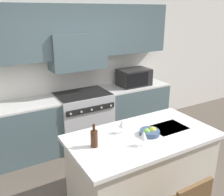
{
  "coord_description": "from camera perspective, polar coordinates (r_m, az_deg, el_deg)",
  "views": [
    {
      "loc": [
        -1.6,
        -1.91,
        2.3
      ],
      "look_at": [
        0.02,
        0.89,
        1.16
      ],
      "focal_mm": 40.0,
      "sensor_mm": 36.0,
      "label": 1
    }
  ],
  "objects": [
    {
      "name": "back_counter",
      "position": [
        4.53,
        -6.64,
        -4.66
      ],
      "size": [
        3.5,
        0.62,
        0.93
      ],
      "color": "#4C6066",
      "rests_on": "ground_plane"
    },
    {
      "name": "microwave",
      "position": [
        4.82,
        5.07,
        4.75
      ],
      "size": [
        0.6,
        0.41,
        0.32
      ],
      "color": "black",
      "rests_on": "back_counter"
    },
    {
      "name": "kitchen_island",
      "position": [
        3.23,
        6.76,
        -15.45
      ],
      "size": [
        1.77,
        0.97,
        0.91
      ],
      "color": "beige",
      "rests_on": "ground_plane"
    },
    {
      "name": "range_stove",
      "position": [
        4.5,
        -6.54,
        -4.63
      ],
      "size": [
        0.93,
        0.7,
        0.95
      ],
      "color": "#B7B7BC",
      "rests_on": "ground_plane"
    },
    {
      "name": "wine_glass_near",
      "position": [
        2.72,
        7.23,
        -8.45
      ],
      "size": [
        0.08,
        0.08,
        0.18
      ],
      "color": "white",
      "rests_on": "kitchen_island"
    },
    {
      "name": "wine_bottle",
      "position": [
        2.7,
        -4.09,
        -9.15
      ],
      "size": [
        0.08,
        0.08,
        0.26
      ],
      "color": "#422314",
      "rests_on": "kitchen_island"
    },
    {
      "name": "fruit_bowl",
      "position": [
        3.0,
        8.59,
        -7.71
      ],
      "size": [
        0.24,
        0.24,
        0.09
      ],
      "color": "#384C6B",
      "rests_on": "kitchen_island"
    },
    {
      "name": "back_cabinetry",
      "position": [
        4.43,
        -8.54,
        10.05
      ],
      "size": [
        10.0,
        0.46,
        2.7
      ],
      "color": "silver",
      "rests_on": "ground_plane"
    },
    {
      "name": "wine_glass_far",
      "position": [
        2.97,
        2.34,
        -5.85
      ],
      "size": [
        0.08,
        0.08,
        0.18
      ],
      "color": "white",
      "rests_on": "kitchen_island"
    }
  ]
}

